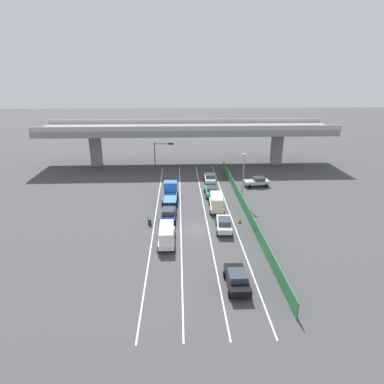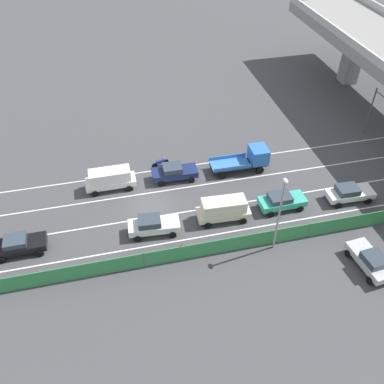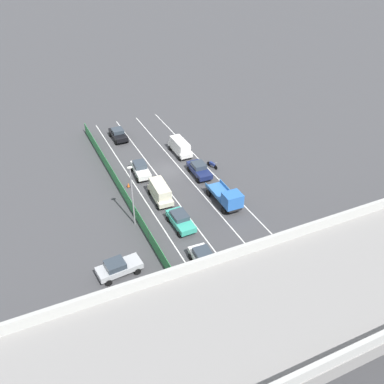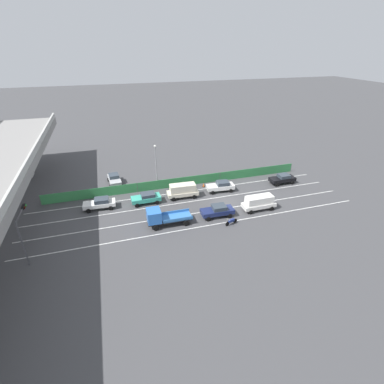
{
  "view_description": "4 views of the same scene",
  "coord_description": "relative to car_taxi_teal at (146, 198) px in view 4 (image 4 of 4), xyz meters",
  "views": [
    {
      "loc": [
        -1.88,
        -35.96,
        18.31
      ],
      "look_at": [
        0.12,
        10.65,
        1.1
      ],
      "focal_mm": 30.12,
      "sensor_mm": 36.0,
      "label": 1
    },
    {
      "loc": [
        29.57,
        -3.01,
        27.06
      ],
      "look_at": [
        1.14,
        3.74,
        1.81
      ],
      "focal_mm": 39.43,
      "sensor_mm": 36.0,
      "label": 2
    },
    {
      "loc": [
        17.57,
        45.42,
        29.17
      ],
      "look_at": [
        -0.26,
        7.26,
        0.8
      ],
      "focal_mm": 39.46,
      "sensor_mm": 36.0,
      "label": 3
    },
    {
      "loc": [
        -34.57,
        16.25,
        21.44
      ],
      "look_at": [
        2.31,
        4.94,
        1.29
      ],
      "focal_mm": 26.7,
      "sensor_mm": 36.0,
      "label": 4
    }
  ],
  "objects": [
    {
      "name": "ground_plane",
      "position": [
        -3.25,
        -11.8,
        -0.9
      ],
      "size": [
        300.0,
        300.0,
        0.0
      ],
      "primitive_type": "plane",
      "color": "#424244"
    },
    {
      "name": "lane_line_left_edge",
      "position": [
        -8.39,
        -6.32,
        -0.9
      ],
      "size": [
        0.14,
        46.97,
        0.01
      ],
      "primitive_type": "cube",
      "color": "silver",
      "rests_on": "ground"
    },
    {
      "name": "lane_line_mid_left",
      "position": [
        -4.96,
        -6.32,
        -0.9
      ],
      "size": [
        0.14,
        46.97,
        0.01
      ],
      "primitive_type": "cube",
      "color": "silver",
      "rests_on": "ground"
    },
    {
      "name": "lane_line_mid_right",
      "position": [
        -1.53,
        -6.32,
        -0.9
      ],
      "size": [
        0.14,
        46.97,
        0.01
      ],
      "primitive_type": "cube",
      "color": "silver",
      "rests_on": "ground"
    },
    {
      "name": "lane_line_right_edge",
      "position": [
        1.9,
        -6.32,
        -0.9
      ],
      "size": [
        0.14,
        46.97,
        0.01
      ],
      "primitive_type": "cube",
      "color": "silver",
      "rests_on": "ground"
    },
    {
      "name": "green_fence",
      "position": [
        4.02,
        -6.32,
        -0.1
      ],
      "size": [
        0.1,
        43.07,
        1.6
      ],
      "color": "#338447",
      "rests_on": "ground"
    },
    {
      "name": "car_taxi_teal",
      "position": [
        0.0,
        0.0,
        0.0
      ],
      "size": [
        2.08,
        4.37,
        1.6
      ],
      "color": "teal",
      "rests_on": "ground"
    },
    {
      "name": "car_van_cream",
      "position": [
        0.15,
        -5.68,
        0.36
      ],
      "size": [
        2.22,
        4.88,
        2.22
      ],
      "color": "beige",
      "rests_on": "ground"
    },
    {
      "name": "car_sedan_black",
      "position": [
        0.01,
        -23.39,
        -0.01
      ],
      "size": [
        2.06,
        4.41,
        1.62
      ],
      "color": "black",
      "rests_on": "ground"
    },
    {
      "name": "car_van_white",
      "position": [
        -6.61,
        -15.2,
        0.32
      ],
      "size": [
        2.0,
        4.86,
        2.15
      ],
      "color": "silver",
      "rests_on": "ground"
    },
    {
      "name": "car_sedan_white",
      "position": [
        0.37,
        -12.15,
        0.03
      ],
      "size": [
        2.22,
        4.58,
        1.7
      ],
      "color": "white",
      "rests_on": "ground"
    },
    {
      "name": "car_hatchback_white",
      "position": [
        0.41,
        6.69,
        -0.02
      ],
      "size": [
        2.16,
        4.59,
        1.61
      ],
      "color": "silver",
      "rests_on": "ground"
    },
    {
      "name": "car_sedan_navy",
      "position": [
        -6.56,
        -8.86,
        0.01
      ],
      "size": [
        2.14,
        4.63,
        1.67
      ],
      "color": "navy",
      "rests_on": "ground"
    },
    {
      "name": "flatbed_truck_blue",
      "position": [
        -6.48,
        -0.96,
        0.37
      ],
      "size": [
        2.41,
        5.91,
        2.45
      ],
      "color": "black",
      "rests_on": "ground"
    },
    {
      "name": "motorcycle",
      "position": [
        -9.01,
        -9.86,
        -0.44
      ],
      "size": [
        0.79,
        1.89,
        0.93
      ],
      "color": "black",
      "rests_on": "ground"
    },
    {
      "name": "parked_wagon_silver",
      "position": [
        8.32,
        4.2,
        -0.01
      ],
      "size": [
        4.42,
        2.36,
        1.63
      ],
      "color": "#B2B5B7",
      "rests_on": "ground"
    },
    {
      "name": "traffic_light",
      "position": [
        -8.49,
        14.33,
        3.19
      ],
      "size": [
        3.84,
        0.48,
        5.77
      ],
      "color": "#47474C",
      "rests_on": "ground"
    },
    {
      "name": "street_lamp",
      "position": [
        4.45,
        -2.5,
        3.6
      ],
      "size": [
        0.6,
        0.36,
        7.46
      ],
      "color": "gray",
      "rests_on": "ground"
    },
    {
      "name": "traffic_cone",
      "position": [
        2.77,
        -10.06,
        -0.62
      ],
      "size": [
        0.47,
        0.47,
        0.6
      ],
      "color": "orange",
      "rests_on": "ground"
    }
  ]
}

